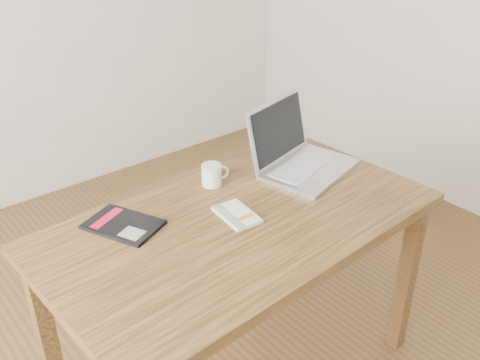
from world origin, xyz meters
TOP-DOWN VIEW (x-y plane):
  - room at (-0.07, 0.00)m, footprint 4.04×4.04m
  - desk at (0.14, 0.09)m, footprint 1.35×0.80m
  - white_guidebook at (0.13, 0.10)m, footprint 0.12×0.18m
  - black_guidebook at (-0.19, 0.30)m, footprint 0.24×0.28m
  - laptop at (0.55, 0.23)m, footprint 0.43×0.39m
  - coffee_mug at (0.21, 0.33)m, footprint 0.11×0.08m

SIDE VIEW (x-z plane):
  - desk at x=0.14m, z-range 0.29..1.04m
  - black_guidebook at x=-0.19m, z-range 0.75..0.76m
  - white_guidebook at x=0.13m, z-range 0.75..0.76m
  - coffee_mug at x=0.21m, z-range 0.75..0.83m
  - laptop at x=0.55m, z-range 0.68..0.93m
  - room at x=-0.07m, z-range 0.01..2.71m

